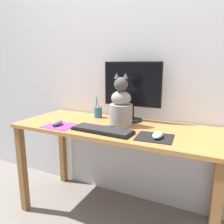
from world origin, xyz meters
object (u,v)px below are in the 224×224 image
keyboard (102,130)px  pen_cup (98,112)px  cat (121,107)px  computer_mouse_left (57,123)px  monitor (132,88)px  computer_mouse_right (158,135)px

keyboard → pen_cup: pen_cup is taller
cat → computer_mouse_left: bearing=-170.6°
monitor → computer_mouse_left: 0.61m
monitor → computer_mouse_left: monitor is taller
computer_mouse_left → computer_mouse_right: bearing=3.5°
computer_mouse_left → keyboard: bearing=2.9°
keyboard → cat: (0.05, 0.18, 0.13)m
keyboard → cat: bearing=77.8°
computer_mouse_left → pen_cup: 0.37m
pen_cup → cat: bearing=-28.5°
keyboard → computer_mouse_right: bearing=7.4°
monitor → computer_mouse_right: 0.49m
computer_mouse_right → cat: cat is taller
monitor → computer_mouse_right: size_ratio=4.06×
computer_mouse_left → cat: (0.40, 0.20, 0.12)m
computer_mouse_left → monitor: bearing=41.2°
monitor → computer_mouse_left: (-0.42, -0.37, -0.23)m
monitor → cat: (-0.02, -0.17, -0.11)m
pen_cup → computer_mouse_right: bearing=-28.0°
keyboard → computer_mouse_left: (-0.35, -0.02, 0.01)m
pen_cup → keyboard: bearing=-56.9°
monitor → cat: 0.20m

